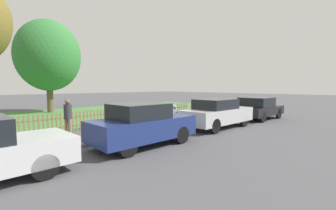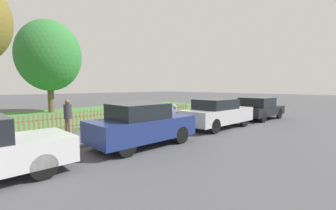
% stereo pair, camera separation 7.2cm
% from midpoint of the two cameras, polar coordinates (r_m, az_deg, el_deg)
% --- Properties ---
extents(ground_plane, '(120.00, 120.00, 0.00)m').
position_cam_midpoint_polar(ground_plane, '(9.07, -10.35, -8.52)').
color(ground_plane, '#4C4C51').
extents(kerb_stone, '(31.85, 0.20, 0.12)m').
position_cam_midpoint_polar(kerb_stone, '(9.13, -10.70, -8.04)').
color(kerb_stone, gray).
rests_on(kerb_stone, ground).
extents(grass_strip, '(31.85, 11.42, 0.01)m').
position_cam_midpoint_polar(grass_strip, '(16.93, -26.99, -2.78)').
color(grass_strip, '#477F3D').
rests_on(grass_strip, ground).
extents(park_fence, '(31.85, 0.05, 0.91)m').
position_cam_midpoint_polar(park_fence, '(11.58, -18.73, -3.52)').
color(park_fence, olive).
rests_on(park_fence, ground).
extents(parked_car_black_saloon, '(3.74, 1.68, 1.48)m').
position_cam_midpoint_polar(parked_car_black_saloon, '(7.90, -6.76, -4.90)').
color(parked_car_black_saloon, navy).
rests_on(parked_car_black_saloon, ground).
extents(parked_car_navy_estate, '(4.15, 1.67, 1.45)m').
position_cam_midpoint_polar(parked_car_navy_estate, '(11.44, 12.25, -2.02)').
color(parked_car_navy_estate, '#BCBCC1').
rests_on(parked_car_navy_estate, ground).
extents(parked_car_red_compact, '(3.76, 1.92, 1.38)m').
position_cam_midpoint_polar(parked_car_red_compact, '(15.30, 21.61, -0.71)').
color(parked_car_red_compact, black).
rests_on(parked_car_red_compact, ground).
extents(covered_motorcycle, '(2.01, 0.89, 1.01)m').
position_cam_midpoint_polar(covered_motorcycle, '(13.42, -0.43, -1.44)').
color(covered_motorcycle, black).
rests_on(covered_motorcycle, ground).
extents(tree_mid_park, '(4.79, 4.79, 7.23)m').
position_cam_midpoint_polar(tree_mid_park, '(20.31, -28.21, 10.95)').
color(tree_mid_park, brown).
rests_on(tree_mid_park, ground).
extents(pedestrian_near_fence, '(0.36, 0.36, 1.54)m').
position_cam_midpoint_polar(pedestrian_near_fence, '(10.01, -24.25, -2.54)').
color(pedestrian_near_fence, '#7F6B51').
rests_on(pedestrian_near_fence, ground).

